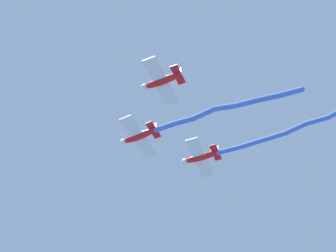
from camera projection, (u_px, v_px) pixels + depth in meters
airplane_lead at (138, 136)px, 74.56m from camera, size 5.80×7.48×1.88m
smoke_trail_lead at (226, 109)px, 71.26m from camera, size 17.76×10.56×1.22m
airplane_left_wing at (161, 81)px, 69.03m from camera, size 5.77×7.41×1.88m
airplane_right_wing at (200, 157)px, 77.32m from camera, size 5.74×7.31×1.88m
smoke_trail_right_wing at (294, 127)px, 73.60m from camera, size 20.78×8.54×1.22m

